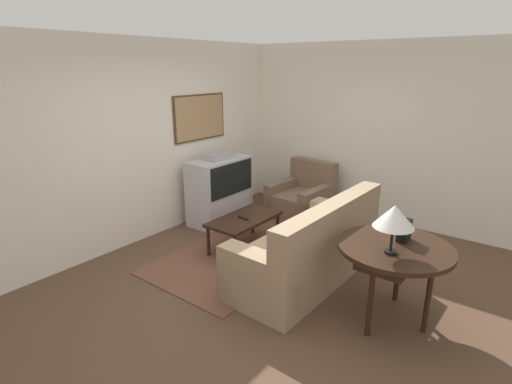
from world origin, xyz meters
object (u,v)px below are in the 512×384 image
(console_table, at_px, (395,252))
(mantel_clock, at_px, (404,230))
(coffee_table, at_px, (244,221))
(armchair, at_px, (302,199))
(couch, at_px, (310,251))
(table_lamp, at_px, (394,217))
(tv, at_px, (220,189))

(console_table, distance_m, mantel_clock, 0.24)
(coffee_table, distance_m, mantel_clock, 2.16)
(armchair, height_order, mantel_clock, mantel_clock)
(couch, xyz_separation_m, coffee_table, (0.17, 1.09, 0.05))
(armchair, xyz_separation_m, table_lamp, (-2.06, -2.13, 0.83))
(couch, distance_m, mantel_clock, 1.14)
(tv, bearing_deg, couch, -109.64)
(tv, relative_size, armchair, 1.16)
(armchair, distance_m, mantel_clock, 2.80)
(mantel_clock, bearing_deg, armchair, 51.17)
(coffee_table, height_order, console_table, console_table)
(couch, xyz_separation_m, console_table, (-0.20, -1.00, 0.36))
(mantel_clock, bearing_deg, table_lamp, 179.84)
(tv, relative_size, console_table, 1.04)
(console_table, relative_size, table_lamp, 2.34)
(armchair, distance_m, console_table, 2.86)
(couch, xyz_separation_m, mantel_clock, (-0.03, -1.01, 0.53))
(tv, xyz_separation_m, console_table, (-0.92, -3.03, 0.19))
(table_lamp, relative_size, mantel_clock, 2.23)
(coffee_table, bearing_deg, table_lamp, -104.62)
(armchair, distance_m, table_lamp, 3.08)
(tv, distance_m, coffee_table, 1.10)
(armchair, height_order, console_table, armchair)
(couch, distance_m, console_table, 1.08)
(couch, relative_size, mantel_clock, 10.19)
(couch, relative_size, console_table, 1.95)
(mantel_clock, bearing_deg, couch, 88.09)
(couch, height_order, coffee_table, couch)
(tv, relative_size, mantel_clock, 5.45)
(tv, bearing_deg, mantel_clock, -103.99)
(armchair, height_order, coffee_table, armchair)
(tv, xyz_separation_m, mantel_clock, (-0.76, -3.04, 0.36))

